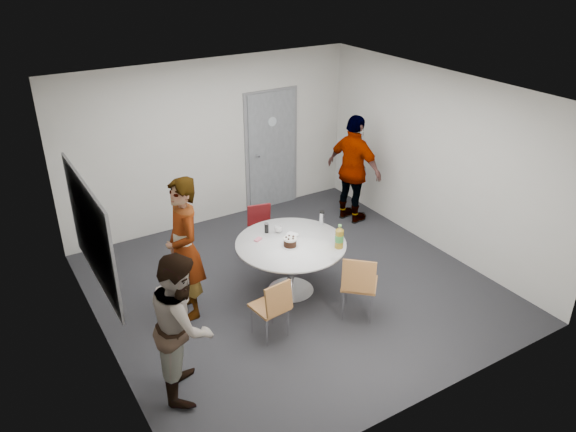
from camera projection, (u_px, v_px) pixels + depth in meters
floor at (293, 287)px, 7.74m from camera, size 5.00×5.00×0.00m
ceiling at (293, 93)px, 6.53m from camera, size 5.00×5.00×0.00m
wall_back at (212, 143)px, 9.05m from camera, size 5.00×0.00×5.00m
wall_left at (94, 249)px, 5.97m from camera, size 0.00×5.00×5.00m
wall_right at (436, 162)px, 8.30m from camera, size 0.00×5.00×5.00m
wall_front at (434, 294)px, 5.22m from camera, size 5.00×0.00×5.00m
door at (271, 150)px, 9.69m from camera, size 1.02×0.17×2.12m
whiteboard at (91, 232)px, 6.10m from camera, size 0.04×1.90×1.25m
table at (293, 249)px, 7.36m from camera, size 1.45×1.45×1.09m
chair_near_left at (273, 304)px, 6.55m from camera, size 0.43×0.46×0.80m
chair_near_right at (359, 282)px, 6.87m from camera, size 0.62×0.62×0.89m
chair_far at (261, 225)px, 8.37m from camera, size 0.45×0.48×0.78m
person_main at (184, 249)px, 6.83m from camera, size 0.48×0.70×1.85m
person_left at (183, 324)px, 5.68m from camera, size 0.88×0.97×1.63m
person_right at (354, 170)px, 9.19m from camera, size 0.69×1.14×1.82m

